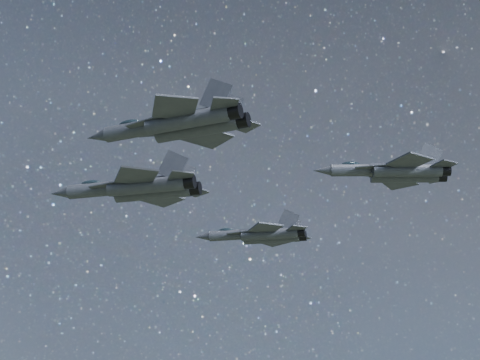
{
  "coord_description": "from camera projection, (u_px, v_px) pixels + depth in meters",
  "views": [
    {
      "loc": [
        6.42,
        -79.23,
        124.37
      ],
      "look_at": [
        -0.28,
        1.72,
        156.25
      ],
      "focal_mm": 55.0,
      "sensor_mm": 36.0,
      "label": 1
    }
  ],
  "objects": [
    {
      "name": "jet_slot",
      "position": [
        394.0,
        172.0,
        86.93
      ],
      "size": [
        16.7,
        11.79,
        4.23
      ],
      "rotation": [
        0.0,
        0.0,
        0.07
      ],
      "color": "#333740"
    },
    {
      "name": "jet_right",
      "position": [
        179.0,
        124.0,
        72.12
      ],
      "size": [
        18.36,
        12.38,
        4.63
      ],
      "rotation": [
        0.0,
        0.0,
        -0.29
      ],
      "color": "#333740"
    },
    {
      "name": "jet_lead",
      "position": [
        138.0,
        188.0,
        82.49
      ],
      "size": [
        18.8,
        13.02,
        4.72
      ],
      "rotation": [
        0.0,
        0.0,
        -0.16
      ],
      "color": "#333740"
    },
    {
      "name": "jet_left",
      "position": [
        261.0,
        235.0,
        105.69
      ],
      "size": [
        17.06,
        11.94,
        4.3
      ],
      "rotation": [
        0.0,
        0.0,
        -0.11
      ],
      "color": "#333740"
    }
  ]
}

